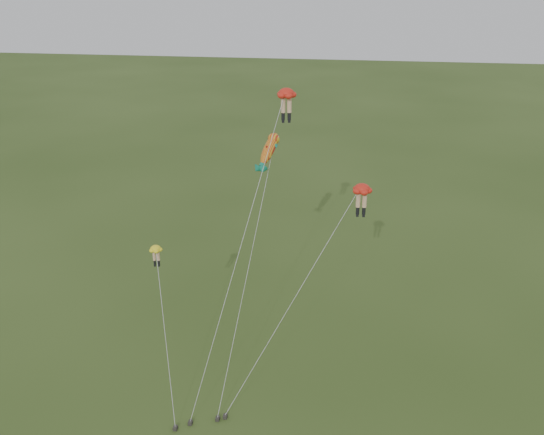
# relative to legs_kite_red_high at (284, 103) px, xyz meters

# --- Properties ---
(ground) EXTENTS (300.00, 300.00, 0.00)m
(ground) POSITION_rel_legs_kite_red_high_xyz_m (-3.18, -7.17, -19.08)
(ground) COLOR #2E4418
(ground) RESTS_ON ground
(legs_kite_red_high) EXTENTS (5.89, 10.01, 20.00)m
(legs_kite_red_high) POSITION_rel_legs_kite_red_high_xyz_m (0.00, 0.00, 0.00)
(legs_kite_red_high) COLOR red
(legs_kite_red_high) RESTS_ON ground
(legs_kite_red_mid) EXTENTS (8.87, 7.77, 14.19)m
(legs_kite_red_mid) POSITION_rel_legs_kite_red_high_xyz_m (5.12, -1.23, -5.66)
(legs_kite_red_mid) COLOR red
(legs_kite_red_mid) RESTS_ON ground
(legs_kite_yellow) EXTENTS (3.39, 7.47, 9.60)m
(legs_kite_yellow) POSITION_rel_legs_kite_red_high_xyz_m (-8.33, -3.04, -10.30)
(legs_kite_yellow) COLOR yellow
(legs_kite_yellow) RESTS_ON ground
(fish_kite) EXTENTS (2.84, 12.88, 16.28)m
(fish_kite) POSITION_rel_legs_kite_red_high_xyz_m (-1.41, 2.89, -4.13)
(fish_kite) COLOR gold
(fish_kite) RESTS_ON ground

